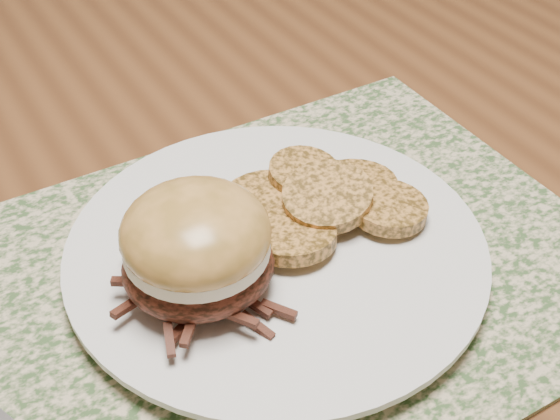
% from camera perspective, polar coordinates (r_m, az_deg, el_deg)
% --- Properties ---
extents(dining_table, '(1.50, 0.90, 0.75)m').
position_cam_1_polar(dining_table, '(0.75, -8.58, 3.31)').
color(dining_table, brown).
rests_on(dining_table, ground).
extents(placemat, '(0.45, 0.33, 0.00)m').
position_cam_1_polar(placemat, '(0.51, -0.88, -5.07)').
color(placemat, '#35522A').
rests_on(placemat, dining_table).
extents(dinner_plate, '(0.26, 0.26, 0.02)m').
position_cam_1_polar(dinner_plate, '(0.51, -0.28, -3.18)').
color(dinner_plate, silver).
rests_on(dinner_plate, placemat).
extents(pork_sandwich, '(0.11, 0.10, 0.07)m').
position_cam_1_polar(pork_sandwich, '(0.46, -6.11, -2.71)').
color(pork_sandwich, black).
rests_on(pork_sandwich, dinner_plate).
extents(roasted_potatoes, '(0.15, 0.13, 0.03)m').
position_cam_1_polar(roasted_potatoes, '(0.53, 2.89, 0.69)').
color(roasted_potatoes, '#C08038').
rests_on(roasted_potatoes, dinner_plate).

